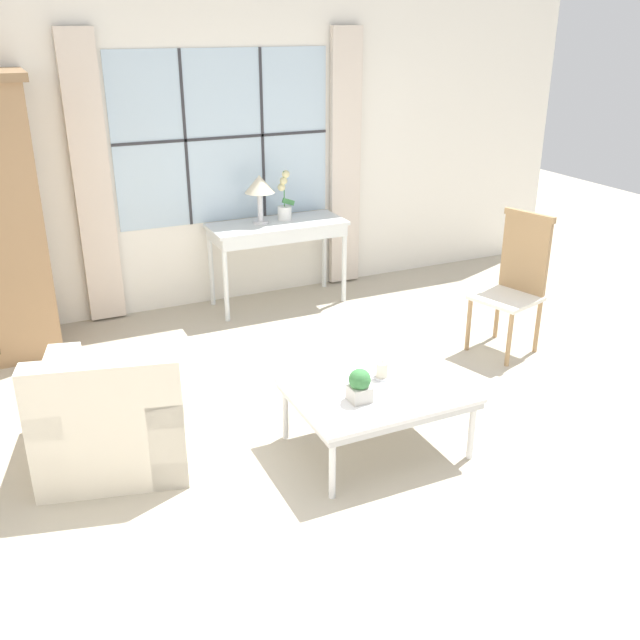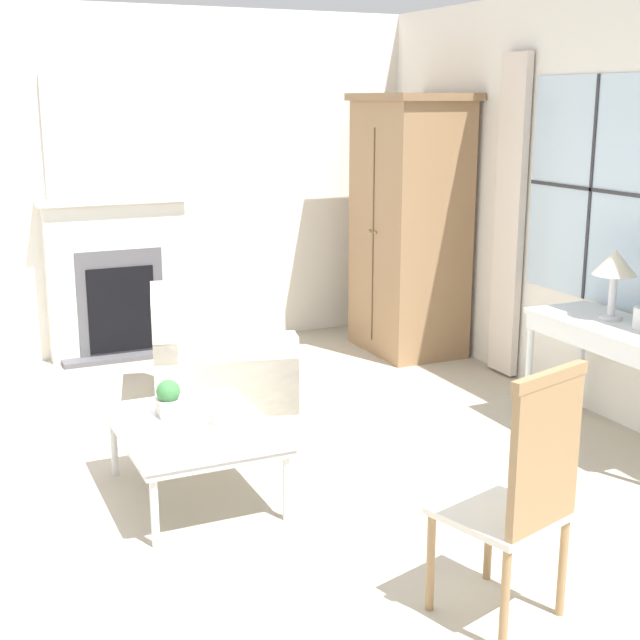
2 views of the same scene
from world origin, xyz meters
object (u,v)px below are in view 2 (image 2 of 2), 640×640
armchair_upholstered (218,365)px  side_chair_wooden (523,487)px  fireplace (117,265)px  table_lamp (615,266)px  potted_plant_small (168,398)px  armoire (409,225)px  console_table (621,339)px  pillar_candle (217,417)px  coffee_table (194,431)px

armchair_upholstered → side_chair_wooden: size_ratio=1.02×
fireplace → side_chair_wooden: bearing=7.6°
table_lamp → potted_plant_small: (-0.40, -2.66, -0.59)m
side_chair_wooden → fireplace: bearing=-172.4°
table_lamp → side_chair_wooden: (1.46, -1.74, -0.50)m
armoire → console_table: armoire is taller
potted_plant_small → pillar_candle: (0.26, 0.19, -0.05)m
armoire → table_lamp: armoire is taller
armoire → table_lamp: bearing=2.7°
armoire → potted_plant_small: size_ratio=10.59×
potted_plant_small → pillar_candle: bearing=36.6°
armoire → table_lamp: (2.28, 0.11, 0.04)m
side_chair_wooden → potted_plant_small: side_chair_wooden is taller
side_chair_wooden → coffee_table: (-1.69, -0.84, -0.23)m
fireplace → table_lamp: 3.92m
table_lamp → potted_plant_small: bearing=-98.6°
console_table → armoire: bearing=-178.4°
fireplace → armoire: bearing=69.4°
armoire → console_table: (2.42, 0.07, -0.38)m
side_chair_wooden → pillar_candle: 1.77m
armchair_upholstered → coffee_table: size_ratio=1.10×
armchair_upholstered → coffee_table: armchair_upholstered is taller
coffee_table → side_chair_wooden: bearing=26.3°
coffee_table → potted_plant_small: size_ratio=5.11×
table_lamp → armchair_upholstered: (-1.69, -1.97, -0.84)m
potted_plant_small → side_chair_wooden: bearing=26.4°
armchair_upholstered → coffee_table: 1.58m
fireplace → pillar_candle: fireplace is taller
fireplace → table_lamp: bearing=37.0°
fireplace → potted_plant_small: 2.74m
side_chair_wooden → coffee_table: side_chair_wooden is taller
fireplace → pillar_candle: size_ratio=19.32×
console_table → side_chair_wooden: side_chair_wooden is taller
side_chair_wooden → pillar_candle: side_chair_wooden is taller
table_lamp → armchair_upholstered: size_ratio=0.38×
fireplace → pillar_candle: bearing=-2.3°
fireplace → armchair_upholstered: 1.56m
console_table → side_chair_wooden: bearing=-52.2°
armchair_upholstered → pillar_candle: size_ratio=9.63×
console_table → pillar_candle: bearing=-96.7°
armoire → armchair_upholstered: size_ratio=1.88×
fireplace → console_table: (3.26, 2.31, -0.08)m
table_lamp → coffee_table: bearing=-95.2°
armoire → table_lamp: size_ratio=4.91×
coffee_table → potted_plant_small: (-0.17, -0.09, 0.14)m
fireplace → armoire: size_ratio=1.06×
console_table → potted_plant_small: size_ratio=6.11×
side_chair_wooden → console_table: bearing=127.8°
potted_plant_small → pillar_candle: size_ratio=1.71×
table_lamp → armchair_upholstered: 2.73m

